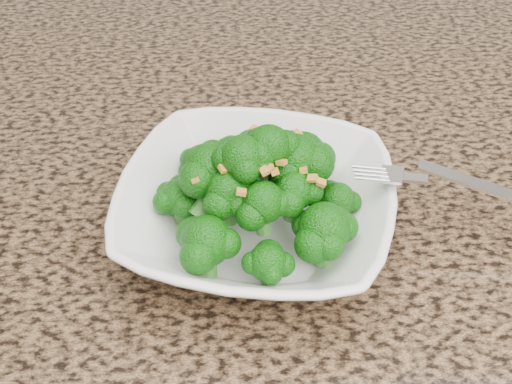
{
  "coord_description": "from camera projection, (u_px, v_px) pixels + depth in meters",
  "views": [
    {
      "loc": [
        -0.15,
        -0.11,
        1.31
      ],
      "look_at": [
        -0.13,
        0.29,
        0.95
      ],
      "focal_mm": 45.0,
      "sensor_mm": 36.0,
      "label": 1
    }
  ],
  "objects": [
    {
      "name": "fork",
      "position": [
        419.0,
        178.0,
        0.54
      ],
      "size": [
        0.18,
        0.08,
        0.01
      ],
      "primitive_type": null,
      "rotation": [
        0.0,
        0.0,
        -0.32
      ],
      "color": "silver",
      "rests_on": "bowl"
    },
    {
      "name": "bowl",
      "position": [
        256.0,
        210.0,
        0.56
      ],
      "size": [
        0.28,
        0.28,
        0.06
      ],
      "primitive_type": "imported",
      "rotation": [
        0.0,
        0.0,
        -0.23
      ],
      "color": "white",
      "rests_on": "granite_counter"
    },
    {
      "name": "granite_counter",
      "position": [
        392.0,
        235.0,
        0.6
      ],
      "size": [
        1.64,
        1.04,
        0.03
      ],
      "primitive_type": "cube",
      "color": "brown",
      "rests_on": "cabinet"
    },
    {
      "name": "garlic_topping",
      "position": [
        256.0,
        108.0,
        0.49
      ],
      "size": [
        0.12,
        0.12,
        0.01
      ],
      "primitive_type": null,
      "color": "gold",
      "rests_on": "broccoli_pile"
    },
    {
      "name": "broccoli_pile",
      "position": [
        256.0,
        150.0,
        0.51
      ],
      "size": [
        0.21,
        0.21,
        0.07
      ],
      "primitive_type": null,
      "color": "#105E0A",
      "rests_on": "bowl"
    }
  ]
}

